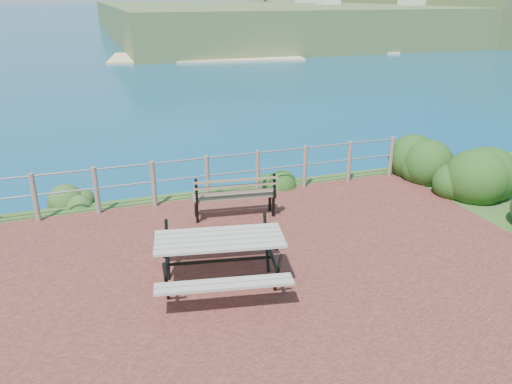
{
  "coord_description": "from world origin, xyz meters",
  "views": [
    {
      "loc": [
        -2.28,
        -6.55,
        4.23
      ],
      "look_at": [
        0.54,
        1.69,
        0.75
      ],
      "focal_mm": 35.0,
      "sensor_mm": 36.0,
      "label": 1
    }
  ],
  "objects": [
    {
      "name": "shrub_right_edge",
      "position": [
        5.07,
        3.16,
        0.0
      ],
      "size": [
        1.26,
        1.26,
        1.79
      ],
      "primitive_type": "ellipsoid",
      "color": "#204415",
      "rests_on": "ground"
    },
    {
      "name": "ocean",
      "position": [
        0.0,
        200.0,
        0.0
      ],
      "size": [
        1200.0,
        1200.0,
        0.0
      ],
      "primitive_type": "plane",
      "color": "#12616E",
      "rests_on": "ground"
    },
    {
      "name": "park_bench",
      "position": [
        0.3,
        2.31,
        0.62
      ],
      "size": [
        1.7,
        0.62,
        0.93
      ],
      "rotation": [
        0.0,
        0.0,
        -0.13
      ],
      "color": "brown",
      "rests_on": "ground"
    },
    {
      "name": "picnic_table",
      "position": [
        -0.64,
        -0.07,
        0.52
      ],
      "size": [
        2.03,
        1.65,
        0.81
      ],
      "rotation": [
        0.0,
        0.0,
        -0.18
      ],
      "color": "gray",
      "rests_on": "ground"
    },
    {
      "name": "shrub_right_front",
      "position": [
        5.57,
        1.96,
        0.0
      ],
      "size": [
        1.31,
        1.31,
        1.86
      ],
      "primitive_type": "ellipsoid",
      "color": "#204415",
      "rests_on": "ground"
    },
    {
      "name": "shrub_lip_west",
      "position": [
        -2.82,
        4.13,
        0.0
      ],
      "size": [
        0.83,
        0.83,
        0.59
      ],
      "primitive_type": "ellipsoid",
      "color": "#2C5520",
      "rests_on": "ground"
    },
    {
      "name": "distant_bay",
      "position": [
        173.07,
        202.61,
        -1.52
      ],
      "size": [
        290.0,
        232.36,
        24.0
      ],
      "color": "#4E6633",
      "rests_on": "ground"
    },
    {
      "name": "shrub_lip_east",
      "position": [
        1.8,
        3.82,
        0.0
      ],
      "size": [
        0.82,
        0.82,
        0.58
      ],
      "primitive_type": "ellipsoid",
      "color": "#204415",
      "rests_on": "ground"
    },
    {
      "name": "ground",
      "position": [
        0.0,
        0.0,
        0.0
      ],
      "size": [
        10.0,
        7.0,
        0.12
      ],
      "primitive_type": "cube",
      "color": "brown",
      "rests_on": "ground"
    },
    {
      "name": "safety_railing",
      "position": [
        0.0,
        3.35,
        0.57
      ],
      "size": [
        9.4,
        0.1,
        1.0
      ],
      "color": "#6B5B4C",
      "rests_on": "ground"
    }
  ]
}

